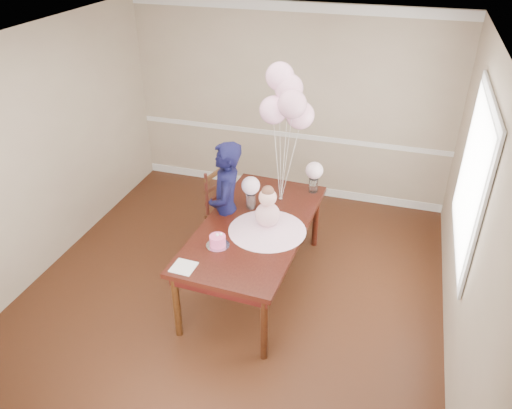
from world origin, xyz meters
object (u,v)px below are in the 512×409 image
(dining_table_top, at_px, (255,227))
(birthday_cake, at_px, (218,241))
(woman, at_px, (226,209))
(dining_chair_seat, at_px, (230,214))

(dining_table_top, distance_m, birthday_cake, 0.54)
(woman, bearing_deg, dining_chair_seat, 178.86)
(birthday_cake, height_order, woman, woman)
(dining_table_top, height_order, dining_chair_seat, dining_table_top)
(dining_table_top, distance_m, dining_chair_seat, 0.89)
(dining_table_top, height_order, woman, woman)
(birthday_cake, relative_size, woman, 0.10)
(woman, bearing_deg, birthday_cake, -3.57)
(birthday_cake, xyz_separation_m, dining_chair_seat, (-0.28, 1.13, -0.41))
(birthday_cake, distance_m, woman, 0.71)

